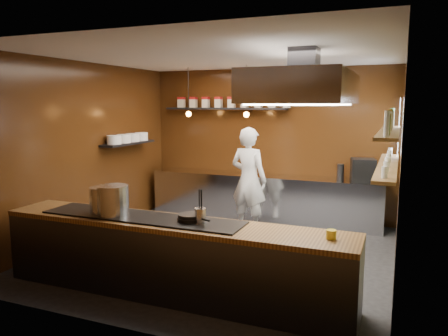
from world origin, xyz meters
The scene contains 26 objects.
floor centered at (0.00, 0.00, 0.00)m, with size 5.00×5.00×0.00m, color black.
back_wall centered at (0.00, 2.50, 1.50)m, with size 5.00×5.00×0.00m, color black.
left_wall centered at (-2.50, 0.00, 1.50)m, with size 5.00×5.00×0.00m, color black.
right_wall centered at (2.50, 0.00, 1.50)m, with size 5.00×5.00×0.00m, color #484629.
ceiling centered at (0.00, 0.00, 3.00)m, with size 5.00×5.00×0.00m, color silver.
window_pane centered at (2.45, 1.70, 1.90)m, with size 1.00×1.00×0.00m, color white.
prep_counter centered at (0.00, 2.17, 0.45)m, with size 4.60×0.65×0.90m, color silver.
pass_counter centered at (0.00, -1.60, 0.47)m, with size 4.40×0.72×0.94m.
tin_shelf centered at (-0.90, 2.36, 2.20)m, with size 2.60×0.26×0.04m, color black.
plate_shelf centered at (-2.34, 1.00, 1.55)m, with size 0.30×1.40×0.04m, color black.
bottle_shelf_upper centered at (2.34, 0.30, 1.92)m, with size 0.26×2.80×0.04m, color brown.
bottle_shelf_lower centered at (2.34, 0.30, 1.45)m, with size 0.26×2.80×0.04m, color brown.
extractor_hood centered at (1.30, -0.40, 2.51)m, with size 1.20×2.00×0.72m.
pendant_left centered at (-1.40, 1.70, 2.15)m, with size 0.10×0.10×0.95m.
pendant_right centered at (-0.20, 1.70, 2.15)m, with size 0.10×0.10×0.95m.
storage_tins centered at (-0.75, 2.36, 2.33)m, with size 2.43×0.13×0.22m.
plate_stacks centered at (-2.34, 1.00, 1.65)m, with size 0.26×1.16×0.16m.
bottles centered at (2.34, 0.30, 2.06)m, with size 0.06×2.66×0.24m.
wine_glasses centered at (2.34, 0.30, 1.53)m, with size 0.07×2.37×0.13m.
stockpot_large centered at (-0.75, -1.67, 1.12)m, with size 0.38×0.38×0.37m, color #BBBDC2.
stockpot_small centered at (-0.93, -1.62, 1.10)m, with size 0.35×0.35×0.33m, color silver.
utensil_crock centered at (0.40, -1.59, 1.03)m, with size 0.13×0.13×0.17m, color silver.
frying_pan centered at (0.25, -1.55, 0.98)m, with size 0.46×0.31×0.08m.
butter_jar centered at (1.88, -1.58, 0.97)m, with size 0.10×0.10×0.09m, color yellow.
espresso_machine centered at (1.88, 2.17, 1.11)m, with size 0.42×0.39×0.42m, color black.
chef centered at (0.00, 1.28, 0.95)m, with size 0.69×0.45×1.89m, color silver.
Camera 1 is at (2.49, -6.02, 2.30)m, focal length 35.00 mm.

